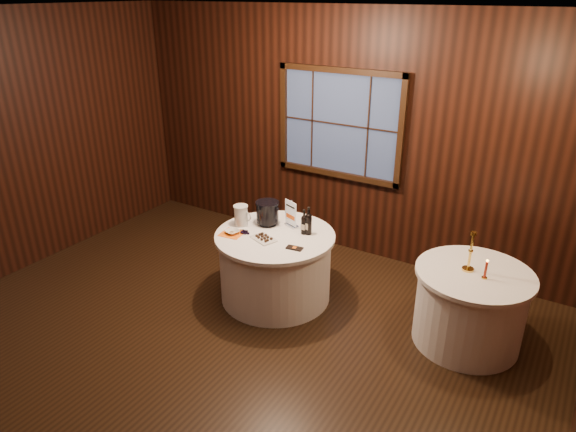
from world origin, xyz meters
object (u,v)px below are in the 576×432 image
Objects in this scene: brass_candlestick at (470,257)px; glass_pitcher at (241,215)px; cracker_bowl at (232,232)px; ice_bucket at (267,213)px; main_table at (275,266)px; chocolate_box at (294,248)px; side_table at (469,307)px; grape_bunch at (245,232)px; port_bottle_right at (308,223)px; port_bottle_left at (304,223)px; chocolate_plate at (264,238)px; red_candle at (486,271)px; sign_stand at (291,218)px.

glass_pitcher is at bearing -172.85° from brass_candlestick.
cracker_bowl is at bearing -80.25° from glass_pitcher.
cracker_bowl is at bearing -115.59° from ice_bucket.
main_table is 0.55m from chocolate_box.
brass_candlestick reaches higher than main_table.
grape_bunch is at bearing -168.67° from side_table.
ice_bucket is at bearing 77.48° from grape_bunch.
ice_bucket is at bearing 64.41° from cracker_bowl.
brass_candlestick is at bearing 16.34° from port_bottle_right.
main_table is at bearing -39.70° from ice_bucket.
chocolate_plate is at bearing -135.11° from port_bottle_left.
chocolate_plate is 1.61× the size of red_candle.
port_bottle_right is at bearing 47.69° from chocolate_plate.
glass_pitcher is (-0.69, -0.17, -0.00)m from port_bottle_left.
sign_stand is 1.89m from brass_candlestick.
brass_candlestick is (-0.07, 0.00, 0.52)m from side_table.
ice_bucket is (-0.46, -0.00, 0.02)m from port_bottle_left.
sign_stand reaches higher than glass_pitcher.
chocolate_box is 1.13× the size of cracker_bowl.
glass_pitcher is at bearing -173.06° from side_table.
ice_bucket is 0.29m from glass_pitcher.
port_bottle_left is at bearing 31.90° from grape_bunch.
chocolate_box is at bearing -33.85° from sign_stand.
cracker_bowl is (0.04, -0.22, -0.09)m from glass_pitcher.
ice_bucket is at bearing 34.78° from glass_pitcher.
ice_bucket is at bearing 140.30° from main_table.
port_bottle_left reaches higher than grape_bunch.
sign_stand is 1.87× the size of grape_bunch.
port_bottle_right is 0.99× the size of chocolate_plate.
ice_bucket reaches higher than grape_bunch.
brass_candlestick is at bearing 12.63° from cracker_bowl.
port_bottle_right is 0.76m from glass_pitcher.
port_bottle_left reaches higher than side_table.
sign_stand is 0.80× the size of brass_candlestick.
ice_bucket reaches higher than glass_pitcher.
side_table is 2.36m from grape_bunch.
port_bottle_left is at bearing 31.42° from cracker_bowl.
brass_candlestick is (1.96, 0.47, 0.13)m from chocolate_plate.
ice_bucket is 1.15× the size of glass_pitcher.
glass_pitcher is 2.39m from brass_candlestick.
port_bottle_left reaches higher than ice_bucket.
red_candle is (2.30, 0.05, -0.06)m from ice_bucket.
grape_bunch is (-0.58, -0.35, -0.11)m from port_bottle_right.
chocolate_box is (0.05, -0.37, -0.13)m from port_bottle_right.
port_bottle_left is 0.71m from glass_pitcher.
side_table is 6.55× the size of chocolate_box.
chocolate_box is 0.72× the size of glass_pitcher.
ice_bucket is (-0.21, 0.17, 0.52)m from main_table.
main_table is 7.76× the size of chocolate_box.
main_table is 0.55m from sign_stand.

